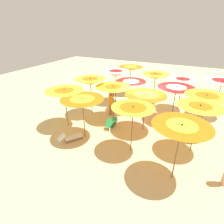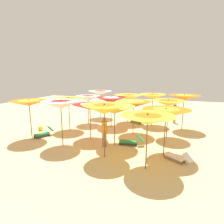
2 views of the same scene
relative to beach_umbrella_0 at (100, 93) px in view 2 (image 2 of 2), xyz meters
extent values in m
cube|color=beige|center=(4.26, 2.74, -2.32)|extent=(38.10, 38.10, 0.04)
cylinder|color=brown|center=(0.00, 0.00, -1.15)|extent=(0.05, 0.05, 2.29)
cone|color=white|center=(0.00, 0.00, -0.01)|extent=(2.11, 2.11, 0.34)
cone|color=red|center=(0.00, 0.00, 0.07)|extent=(1.24, 1.24, 0.20)
sphere|color=black|center=(0.00, 0.00, 0.19)|extent=(0.07, 0.07, 0.07)
cylinder|color=brown|center=(2.34, -0.04, -1.27)|extent=(0.05, 0.05, 2.04)
cone|color=white|center=(2.34, -0.04, -0.25)|extent=(1.93, 1.93, 0.42)
cone|color=red|center=(2.34, -0.04, -0.14)|extent=(0.96, 0.96, 0.21)
sphere|color=black|center=(2.34, -0.04, -0.01)|extent=(0.07, 0.07, 0.07)
cylinder|color=brown|center=(4.33, -0.52, -1.26)|extent=(0.05, 0.05, 2.07)
cone|color=yellow|center=(4.33, -0.52, -0.23)|extent=(2.03, 2.03, 0.43)
cone|color=orange|center=(4.33, -0.52, -0.11)|extent=(0.98, 0.98, 0.21)
sphere|color=black|center=(4.33, -0.52, 0.02)|extent=(0.07, 0.07, 0.07)
cylinder|color=brown|center=(6.74, -1.64, -1.19)|extent=(0.05, 0.05, 2.21)
cone|color=orange|center=(6.74, -1.64, -0.09)|extent=(2.07, 2.07, 0.32)
cone|color=yellow|center=(6.74, -1.64, -0.01)|extent=(1.14, 1.14, 0.18)
sphere|color=black|center=(6.74, -1.64, 0.10)|extent=(0.07, 0.07, 0.07)
cylinder|color=brown|center=(0.82, 2.81, -1.26)|extent=(0.05, 0.05, 2.08)
cone|color=yellow|center=(0.82, 2.81, -0.22)|extent=(2.25, 2.25, 0.41)
cone|color=orange|center=(0.82, 2.81, -0.11)|extent=(1.15, 1.15, 0.21)
sphere|color=black|center=(0.82, 2.81, 0.02)|extent=(0.07, 0.07, 0.07)
cylinder|color=brown|center=(2.48, 1.93, -1.29)|extent=(0.05, 0.05, 2.02)
cone|color=red|center=(2.48, 1.93, -0.27)|extent=(2.23, 2.23, 0.42)
cone|color=white|center=(2.48, 1.93, -0.17)|extent=(1.21, 1.21, 0.23)
sphere|color=black|center=(2.48, 1.93, -0.04)|extent=(0.07, 0.07, 0.07)
cylinder|color=brown|center=(5.47, 1.66, -1.31)|extent=(0.05, 0.05, 1.98)
cone|color=red|center=(5.47, 1.66, -0.32)|extent=(2.04, 2.04, 0.34)
cone|color=white|center=(5.47, 1.66, -0.24)|extent=(1.13, 1.13, 0.19)
sphere|color=black|center=(5.47, 1.66, -0.12)|extent=(0.07, 0.07, 0.07)
cylinder|color=brown|center=(7.03, 0.74, -1.16)|extent=(0.05, 0.05, 2.27)
cone|color=white|center=(7.03, 0.74, -0.03)|extent=(1.99, 1.99, 0.45)
cone|color=red|center=(7.03, 0.74, 0.09)|extent=(1.00, 1.00, 0.22)
sphere|color=black|center=(7.03, 0.74, 0.23)|extent=(0.07, 0.07, 0.07)
cylinder|color=brown|center=(1.10, 4.78, -1.18)|extent=(0.05, 0.05, 2.24)
cone|color=yellow|center=(1.10, 4.78, -0.06)|extent=(1.99, 1.99, 0.38)
cone|color=orange|center=(1.10, 4.78, 0.04)|extent=(1.00, 1.00, 0.19)
sphere|color=black|center=(1.10, 4.78, 0.16)|extent=(0.07, 0.07, 0.07)
cylinder|color=brown|center=(3.79, 3.93, -1.30)|extent=(0.05, 0.05, 2.00)
cone|color=orange|center=(3.79, 3.93, -0.30)|extent=(2.27, 2.27, 0.41)
cone|color=yellow|center=(3.79, 3.93, -0.20)|extent=(1.27, 1.27, 0.23)
sphere|color=black|center=(3.79, 3.93, -0.06)|extent=(0.07, 0.07, 0.07)
cylinder|color=brown|center=(5.98, 3.39, -1.30)|extent=(0.05, 0.05, 1.99)
cone|color=yellow|center=(5.98, 3.39, -0.31)|extent=(2.17, 2.17, 0.42)
cone|color=orange|center=(5.98, 3.39, -0.20)|extent=(1.06, 1.06, 0.20)
sphere|color=black|center=(5.98, 3.39, -0.07)|extent=(0.07, 0.07, 0.07)
cylinder|color=brown|center=(7.58, 3.43, -1.15)|extent=(0.05, 0.05, 2.30)
cone|color=yellow|center=(7.58, 3.43, 0.00)|extent=(1.98, 1.98, 0.42)
cone|color=orange|center=(7.58, 3.43, 0.11)|extent=(1.00, 1.00, 0.21)
sphere|color=black|center=(7.58, 3.43, 0.24)|extent=(0.07, 0.07, 0.07)
cylinder|color=brown|center=(1.62, 6.99, -1.16)|extent=(0.05, 0.05, 2.28)
cone|color=orange|center=(1.62, 6.99, -0.01)|extent=(2.10, 2.10, 0.38)
cone|color=yellow|center=(1.62, 6.99, 0.08)|extent=(1.09, 1.09, 0.20)
sphere|color=black|center=(1.62, 6.99, 0.21)|extent=(0.07, 0.07, 0.07)
cylinder|color=brown|center=(3.75, 6.04, -1.21)|extent=(0.05, 0.05, 2.17)
cone|color=yellow|center=(3.75, 6.04, -0.13)|extent=(1.93, 1.93, 0.35)
cone|color=orange|center=(3.75, 6.04, -0.06)|extent=(1.20, 1.20, 0.22)
sphere|color=black|center=(3.75, 6.04, 0.08)|extent=(0.07, 0.07, 0.07)
cylinder|color=brown|center=(6.44, 6.04, -1.25)|extent=(0.05, 0.05, 2.09)
cone|color=orange|center=(6.44, 6.04, -0.20)|extent=(2.21, 2.21, 0.35)
cone|color=yellow|center=(6.44, 6.04, -0.12)|extent=(1.21, 1.21, 0.19)
sphere|color=black|center=(6.44, 6.04, 0.01)|extent=(0.07, 0.07, 0.07)
cylinder|color=brown|center=(8.07, 5.44, -1.25)|extent=(0.05, 0.05, 2.10)
cone|color=yellow|center=(8.07, 5.44, -0.20)|extent=(2.16, 2.16, 0.37)
cone|color=orange|center=(8.07, 5.44, -0.10)|extent=(1.09, 1.09, 0.19)
sphere|color=black|center=(8.07, 5.44, 0.01)|extent=(0.07, 0.07, 0.07)
cube|color=olive|center=(1.12, 3.47, -2.23)|extent=(0.35, 0.78, 0.14)
cube|color=olive|center=(0.86, 3.58, -2.23)|extent=(0.35, 0.78, 0.14)
cube|color=green|center=(0.99, 3.53, -2.11)|extent=(0.58, 0.87, 0.10)
cube|color=green|center=(1.21, 4.06, -1.91)|extent=(0.40, 0.44, 0.33)
cube|color=#333338|center=(5.86, 4.11, -2.23)|extent=(0.17, 0.96, 0.14)
cube|color=#333338|center=(5.53, 4.06, -2.23)|extent=(0.17, 0.96, 0.14)
cube|color=green|center=(5.69, 4.09, -2.11)|extent=(0.45, 1.00, 0.10)
cube|color=green|center=(5.60, 4.75, -1.86)|extent=(0.38, 0.45, 0.42)
cube|color=olive|center=(6.97, 6.45, -2.23)|extent=(0.54, 0.78, 0.14)
cube|color=olive|center=(6.71, 6.63, -2.23)|extent=(0.54, 0.78, 0.14)
cube|color=white|center=(6.84, 6.54, -2.11)|extent=(0.77, 0.93, 0.10)
cube|color=white|center=(7.20, 7.07, -1.92)|extent=(0.48, 0.50, 0.32)
cube|color=#333338|center=(6.28, -1.21, -2.23)|extent=(0.83, 0.41, 0.14)
cube|color=#333338|center=(6.15, -1.51, -2.23)|extent=(0.83, 0.41, 0.14)
cube|color=green|center=(6.22, -1.36, -2.11)|extent=(0.95, 0.67, 0.10)
cube|color=green|center=(5.68, -1.12, -1.88)|extent=(0.43, 0.43, 0.38)
cylinder|color=#D8A87F|center=(-0.26, 6.44, -1.91)|extent=(0.24, 0.24, 0.78)
cylinder|color=#D82672|center=(-0.26, 6.44, -1.17)|extent=(0.30, 0.30, 0.68)
sphere|color=#D8A87F|center=(-0.26, 6.44, -0.73)|extent=(0.21, 0.21, 0.21)
cylinder|color=#A3704C|center=(6.39, 2.94, -1.92)|extent=(0.24, 0.24, 0.76)
cylinder|color=orange|center=(6.39, 2.94, -1.21)|extent=(0.30, 0.30, 0.66)
sphere|color=#A3704C|center=(6.39, 2.94, -0.78)|extent=(0.20, 0.20, 0.20)
sphere|color=yellow|center=(5.12, -2.42, -2.13)|extent=(0.34, 0.34, 0.34)
camera|label=1|loc=(1.44, 12.93, 3.35)|focal=28.93mm
camera|label=2|loc=(14.99, 6.40, 1.47)|focal=28.99mm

